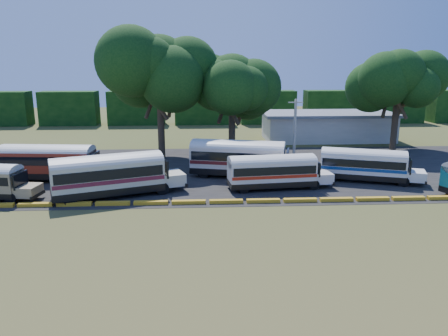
{
  "coord_description": "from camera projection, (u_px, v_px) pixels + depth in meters",
  "views": [
    {
      "loc": [
        -0.52,
        -32.33,
        11.01
      ],
      "look_at": [
        1.6,
        6.0,
        1.71
      ],
      "focal_mm": 35.0,
      "sensor_mm": 36.0,
      "label": 1
    }
  ],
  "objects": [
    {
      "name": "tree_center",
      "position": [
        232.0,
        81.0,
        50.61
      ],
      "size": [
        8.51,
        8.51,
        12.05
      ],
      "color": "#36261B",
      "rests_on": "ground"
    },
    {
      "name": "utility_pole",
      "position": [
        295.0,
        131.0,
        47.73
      ],
      "size": [
        1.6,
        0.3,
        7.19
      ],
      "color": "gray",
      "rests_on": "ground"
    },
    {
      "name": "bus_red",
      "position": [
        50.0,
        160.0,
        41.37
      ],
      "size": [
        10.78,
        3.67,
        3.47
      ],
      "rotation": [
        0.0,
        0.0,
        -0.1
      ],
      "color": "black",
      "rests_on": "ground"
    },
    {
      "name": "bus_white_blue",
      "position": [
        365.0,
        163.0,
        41.15
      ],
      "size": [
        9.66,
        5.32,
        3.1
      ],
      "rotation": [
        0.0,
        0.0,
        -0.34
      ],
      "color": "black",
      "rests_on": "ground"
    },
    {
      "name": "tree_west",
      "position": [
        159.0,
        68.0,
        49.32
      ],
      "size": [
        10.02,
        10.02,
        14.14
      ],
      "color": "#36261B",
      "rests_on": "ground"
    },
    {
      "name": "ground",
      "position": [
        208.0,
        208.0,
        33.99
      ],
      "size": [
        160.0,
        160.0,
        0.0
      ],
      "primitive_type": "plane",
      "color": "#354818",
      "rests_on": "ground"
    },
    {
      "name": "bus_cream_east",
      "position": [
        240.0,
        156.0,
        42.63
      ],
      "size": [
        11.47,
        5.41,
        3.66
      ],
      "rotation": [
        0.0,
        0.0,
        -0.25
      ],
      "color": "black",
      "rests_on": "ground"
    },
    {
      "name": "asphalt_strip",
      "position": [
        215.0,
        170.0,
        45.68
      ],
      "size": [
        64.0,
        24.0,
        0.02
      ],
      "primitive_type": "cube",
      "color": "black",
      "rests_on": "ground"
    },
    {
      "name": "bus_white_red",
      "position": [
        274.0,
        170.0,
        38.69
      ],
      "size": [
        9.6,
        3.35,
        3.09
      ],
      "rotation": [
        0.0,
        0.0,
        0.11
      ],
      "color": "black",
      "rests_on": "ground"
    },
    {
      "name": "tree_east",
      "position": [
        399.0,
        76.0,
        54.39
      ],
      "size": [
        8.89,
        8.89,
        12.67
      ],
      "color": "#36261B",
      "rests_on": "ground"
    },
    {
      "name": "curb",
      "position": [
        207.0,
        202.0,
        34.92
      ],
      "size": [
        53.7,
        0.45,
        0.3
      ],
      "color": "orange",
      "rests_on": "ground"
    },
    {
      "name": "terminal_building",
      "position": [
        327.0,
        126.0,
        63.59
      ],
      "size": [
        19.0,
        9.0,
        4.0
      ],
      "color": "beige",
      "rests_on": "ground"
    },
    {
      "name": "treeline_backdrop",
      "position": [
        203.0,
        107.0,
        79.86
      ],
      "size": [
        130.0,
        4.0,
        6.0
      ],
      "color": "black",
      "rests_on": "ground"
    },
    {
      "name": "bus_cream_west",
      "position": [
        111.0,
        173.0,
        36.32
      ],
      "size": [
        11.3,
        6.4,
        3.63
      ],
      "rotation": [
        0.0,
        0.0,
        0.36
      ],
      "color": "black",
      "rests_on": "ground"
    }
  ]
}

